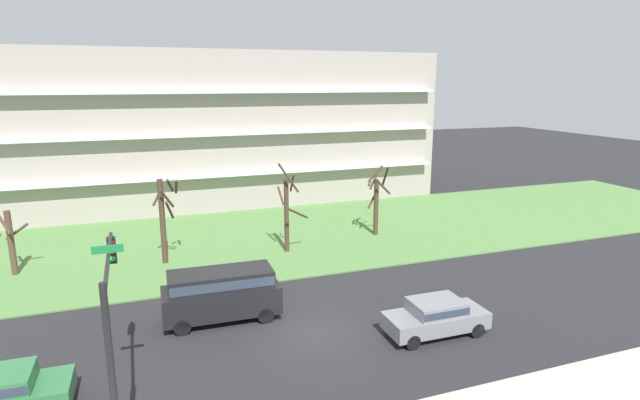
% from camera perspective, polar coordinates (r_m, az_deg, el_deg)
% --- Properties ---
extents(ground, '(160.00, 160.00, 0.00)m').
position_cam_1_polar(ground, '(22.98, -0.84, -14.45)').
color(ground, '#232326').
extents(grass_lawn_strip, '(80.00, 16.00, 0.08)m').
position_cam_1_polar(grass_lawn_strip, '(35.52, -8.34, -4.38)').
color(grass_lawn_strip, '#547F42').
rests_on(grass_lawn_strip, ground).
extents(apartment_building, '(39.15, 11.38, 13.05)m').
position_cam_1_polar(apartment_building, '(47.11, -11.97, 7.83)').
color(apartment_building, '#9E938C').
rests_on(apartment_building, ground).
extents(tree_far_left, '(1.71, 1.71, 4.28)m').
position_cam_1_polar(tree_far_left, '(33.08, -31.17, -3.81)').
color(tree_far_left, '#4C3828').
rests_on(tree_far_left, ground).
extents(tree_left, '(1.54, 1.87, 5.25)m').
position_cam_1_polar(tree_left, '(31.26, -16.92, -1.72)').
color(tree_left, '#423023').
rests_on(tree_left, ground).
extents(tree_center, '(2.02, 1.77, 5.85)m').
position_cam_1_polar(tree_center, '(31.99, -3.63, -1.23)').
color(tree_center, '#423023').
rests_on(tree_center, ground).
extents(tree_right, '(1.54, 1.55, 4.98)m').
position_cam_1_polar(tree_right, '(35.82, 6.29, -0.02)').
color(tree_right, '#423023').
rests_on(tree_right, ground).
extents(sedan_gray_near_left, '(4.42, 1.85, 1.57)m').
position_cam_1_polar(sedan_gray_near_left, '(22.94, 12.74, -12.41)').
color(sedan_gray_near_left, slate).
rests_on(sedan_gray_near_left, ground).
extents(van_black_center_right, '(5.26, 2.17, 2.36)m').
position_cam_1_polar(van_black_center_right, '(23.84, -10.91, -9.94)').
color(van_black_center_right, black).
rests_on(van_black_center_right, ground).
extents(traffic_signal_mast, '(0.90, 5.81, 5.90)m').
position_cam_1_polar(traffic_signal_mast, '(16.11, -22.13, -11.88)').
color(traffic_signal_mast, black).
rests_on(traffic_signal_mast, ground).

